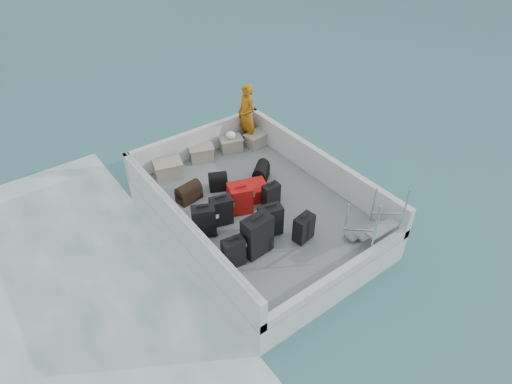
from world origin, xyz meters
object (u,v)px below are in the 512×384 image
Objects in this scene: crate_2 at (231,145)px; crate_3 at (256,140)px; suitcase_1 at (204,222)px; suitcase_8 at (248,192)px; passenger at (247,115)px; crate_0 at (169,170)px; suitcase_2 at (221,211)px; suitcase_7 at (271,195)px; suitcase_6 at (304,228)px; crate_1 at (201,154)px; suitcase_0 at (234,253)px; suitcase_5 at (241,200)px; suitcase_3 at (257,236)px; suitcase_4 at (270,221)px.

crate_3 is at bearing -17.33° from crate_2.
suitcase_1 reaches higher than suitcase_8.
suitcase_8 is 0.51× the size of passenger.
crate_2 is at bearing 2.11° from crate_0.
suitcase_2 reaches higher than suitcase_7.
suitcase_1 is 1.28× the size of crate_2.
suitcase_7 is at bearing 72.57° from suitcase_6.
suitcase_2 is 1.13× the size of crate_1.
suitcase_2 is at bearing 75.97° from suitcase_0.
passenger reaches higher than suitcase_2.
crate_1 is at bearing 82.01° from suitcase_6.
suitcase_5 is 0.39× the size of passenger.
suitcase_2 is 2.69m from crate_2.
crate_3 is at bearing -11.17° from crate_1.
suitcase_2 is at bearing -111.17° from crate_1.
suitcase_5 is at bearing 57.85° from suitcase_0.
suitcase_1 is at bearing 125.36° from suitcase_8.
suitcase_2 is 1.08m from suitcase_3.
suitcase_1 is 3.05m from crate_2.
crate_0 is at bearing 109.11° from suitcase_2.
suitcase_4 is at bearing -29.88° from passenger.
suitcase_1 is 0.42× the size of passenger.
crate_0 is 1.14× the size of crate_2.
suitcase_5 reaches higher than suitcase_8.
suitcase_1 reaches higher than crate_2.
suitcase_3 is 3.85m from passenger.
crate_3 is (1.70, 2.74, -0.18)m from suitcase_4.
suitcase_0 is 4.05m from crate_3.
crate_0 is (-0.61, 2.01, -0.13)m from suitcase_5.
suitcase_7 is (1.59, -0.05, -0.08)m from suitcase_1.
crate_0 is at bearing 120.54° from suitcase_7.
suitcase_5 is 1.04× the size of crate_0.
suitcase_7 is 2.36m from crate_1.
suitcase_5 is (0.50, 0.03, -0.00)m from suitcase_2.
suitcase_2 is 2.36m from crate_1.
crate_1 is at bearing 99.44° from suitcase_4.
suitcase_3 is at bearing 9.06° from suitcase_0.
suitcase_3 is 1.01× the size of suitcase_8.
suitcase_8 is at bearing 56.11° from suitcase_3.
crate_2 is at bearing 71.49° from suitcase_1.
suitcase_6 is 0.68× the size of suitcase_8.
suitcase_7 is 0.86× the size of crate_0.
suitcase_6 is 3.49m from crate_3.
suitcase_6 is at bearing -100.94° from crate_2.
suitcase_3 is at bearing -137.87° from suitcase_7.
suitcase_8 is (1.32, 1.40, -0.14)m from suitcase_0.
suitcase_1 reaches higher than suitcase_7.
suitcase_8 is (0.29, 1.14, -0.17)m from suitcase_4.
suitcase_6 is at bearing -20.48° from passenger.
suitcase_8 is 1.50× the size of crate_1.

